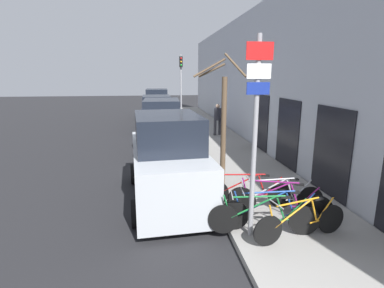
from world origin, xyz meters
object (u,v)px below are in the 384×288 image
(bicycle_0, at_px, (301,222))
(parked_car_1, at_px, (162,128))
(signpost, at_px, (255,130))
(bicycle_1, at_px, (264,217))
(pedestrian_near, at_px, (218,117))
(bicycle_2, at_px, (273,213))
(traffic_light, at_px, (181,81))
(bicycle_5, at_px, (248,192))
(bicycle_4, at_px, (275,198))
(parked_car_2, at_px, (157,114))
(bicycle_3, at_px, (278,203))
(street_tree, at_px, (223,125))
(parked_car_3, at_px, (157,105))
(parked_car_0, at_px, (167,162))

(bicycle_0, bearing_deg, parked_car_1, 5.54)
(signpost, xyz_separation_m, bicycle_0, (0.94, -0.30, -1.85))
(bicycle_1, distance_m, pedestrian_near, 10.73)
(bicycle_2, height_order, parked_car_1, parked_car_1)
(bicycle_0, xyz_separation_m, pedestrian_near, (0.68, 10.92, 0.62))
(bicycle_2, bearing_deg, traffic_light, 10.00)
(bicycle_1, bearing_deg, bicycle_5, 5.03)
(signpost, height_order, bicycle_4, signpost)
(bicycle_1, xyz_separation_m, parked_car_2, (-1.93, 13.51, 0.47))
(bicycle_3, distance_m, traffic_light, 13.08)
(pedestrian_near, bearing_deg, parked_car_2, -57.58)
(bicycle_3, bearing_deg, bicycle_4, 13.86)
(bicycle_1, xyz_separation_m, street_tree, (-0.20, 2.93, 1.46))
(pedestrian_near, bearing_deg, bicycle_4, 69.50)
(bicycle_2, bearing_deg, parked_car_2, 16.54)
(bicycle_3, height_order, parked_car_1, parked_car_1)
(parked_car_3, bearing_deg, signpost, -83.64)
(bicycle_1, xyz_separation_m, parked_car_1, (-1.80, 8.06, 0.52))
(bicycle_3, bearing_deg, parked_car_2, 35.58)
(bicycle_0, relative_size, traffic_light, 0.47)
(bicycle_5, bearing_deg, street_tree, 25.97)
(bicycle_2, bearing_deg, bicycle_1, 127.06)
(signpost, bearing_deg, bicycle_5, 74.19)
(signpost, height_order, bicycle_2, signpost)
(bicycle_2, xyz_separation_m, parked_car_2, (-2.21, 13.35, 0.46))
(bicycle_0, distance_m, parked_car_3, 19.37)
(bicycle_5, relative_size, traffic_light, 0.48)
(signpost, xyz_separation_m, parked_car_2, (-1.66, 13.51, -1.38))
(pedestrian_near, relative_size, street_tree, 0.45)
(bicycle_0, relative_size, bicycle_3, 0.98)
(bicycle_5, distance_m, traffic_light, 12.31)
(bicycle_2, relative_size, parked_car_2, 0.51)
(bicycle_0, height_order, street_tree, street_tree)
(bicycle_4, bearing_deg, bicycle_0, -174.39)
(bicycle_1, distance_m, street_tree, 3.28)
(bicycle_0, bearing_deg, bicycle_1, 55.68)
(bicycle_3, relative_size, street_tree, 0.56)
(parked_car_3, relative_size, street_tree, 1.16)
(parked_car_3, bearing_deg, bicycle_2, -81.94)
(parked_car_2, bearing_deg, bicycle_1, -82.17)
(bicycle_1, relative_size, street_tree, 0.59)
(bicycle_1, xyz_separation_m, traffic_light, (-0.38, 13.42, 2.50))
(signpost, bearing_deg, parked_car_0, 123.12)
(parked_car_0, bearing_deg, bicycle_5, -31.80)
(bicycle_2, xyz_separation_m, bicycle_4, (0.36, 0.75, -0.00))
(bicycle_4, relative_size, bicycle_5, 1.07)
(bicycle_4, height_order, parked_car_2, parked_car_2)
(bicycle_4, distance_m, traffic_light, 12.80)
(bicycle_0, height_order, bicycle_2, bicycle_2)
(traffic_light, bearing_deg, pedestrian_near, -58.13)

